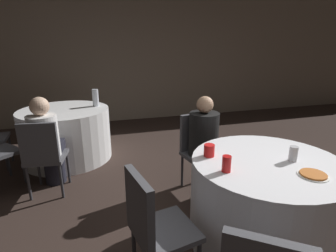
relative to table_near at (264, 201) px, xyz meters
name	(u,v)px	position (x,y,z in m)	size (l,w,h in m)	color
ground_plane	(251,230)	(0.00, 0.11, -0.38)	(16.00, 16.00, 0.00)	#332621
wall_back	(151,56)	(0.00, 4.20, 1.02)	(16.00, 0.06, 2.80)	#7A6B5B
table_near	(264,201)	(0.00, 0.00, 0.00)	(1.22, 1.22, 0.75)	silver
table_far	(67,134)	(-1.72, 2.31, 0.00)	(1.26, 1.26, 0.75)	white
chair_near_west	(152,222)	(-1.00, -0.19, 0.15)	(0.47, 0.47, 0.88)	#47474C
chair_near_north	(199,145)	(-0.17, 1.01, 0.15)	(0.46, 0.47, 0.88)	#47474C
chair_far_south	(43,152)	(-1.87, 1.28, 0.15)	(0.45, 0.46, 0.88)	#47474C
person_black_shirt	(207,147)	(-0.15, 0.84, 0.18)	(0.36, 0.50, 1.11)	#4C4238
person_white_shirt	(47,144)	(-1.85, 1.45, 0.18)	(0.34, 0.49, 1.11)	black
pizza_plate_near	(313,175)	(0.14, -0.30, 0.38)	(0.21, 0.21, 0.02)	white
soda_can_red	(227,164)	(-0.42, -0.07, 0.44)	(0.07, 0.07, 0.12)	red
soda_can_silver	(293,154)	(0.17, -0.06, 0.44)	(0.07, 0.07, 0.12)	silver
cup_near	(209,150)	(-0.42, 0.22, 0.43)	(0.09, 0.09, 0.10)	red
bottle_far	(96,98)	(-1.26, 2.40, 0.50)	(0.09, 0.09, 0.25)	silver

